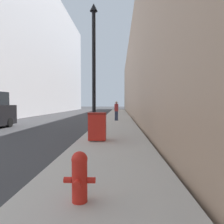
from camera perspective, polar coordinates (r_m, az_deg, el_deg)
sidewalk_right at (r=20.41m, az=1.28°, el=-1.97°), size 2.82×60.00×0.12m
building_right_stone at (r=29.48m, az=16.47°, el=9.19°), size 12.00×60.00×10.32m
fire_hydrant at (r=3.39m, az=-8.48°, el=-16.08°), size 0.47×0.35×0.75m
trash_bin at (r=8.58m, az=-3.85°, el=-3.71°), size 0.68×0.61×1.10m
lamppost at (r=11.00m, az=-4.76°, el=12.01°), size 0.38×0.38×6.32m
pedestrian_on_sidewalk at (r=18.38m, az=1.16°, el=0.28°), size 0.33×0.21×1.61m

